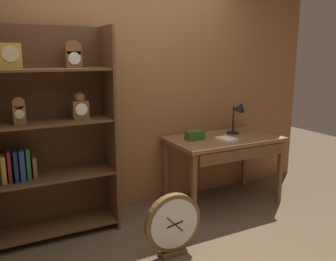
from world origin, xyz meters
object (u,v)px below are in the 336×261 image
toolbox_small (195,135)px  round_clock_large (173,224)px  bookshelf (47,136)px  workbench (225,145)px  desk_lamp (239,113)px  open_repair_manual (227,139)px

toolbox_small → round_clock_large: bearing=-131.5°
bookshelf → workbench: bearing=-5.3°
desk_lamp → round_clock_large: (-1.29, -0.79, -0.74)m
bookshelf → open_repair_manual: size_ratio=8.82×
bookshelf → desk_lamp: (2.13, -0.07, 0.06)m
workbench → open_repair_manual: bearing=-118.7°
toolbox_small → open_repair_manual: size_ratio=0.88×
bookshelf → open_repair_manual: bookshelf is taller
toolbox_small → open_repair_manual: (0.30, -0.17, -0.04)m
workbench → open_repair_manual: 0.15m
workbench → desk_lamp: size_ratio=3.23×
bookshelf → round_clock_large: bookshelf is taller
round_clock_large → toolbox_small: bearing=48.5°
bookshelf → toolbox_small: bearing=-4.1°
bookshelf → workbench: (1.87, -0.17, -0.27)m
round_clock_large → bookshelf: bearing=134.2°
bookshelf → round_clock_large: 1.38m
workbench → toolbox_small: 0.39m
workbench → round_clock_large: size_ratio=2.28×
round_clock_large → desk_lamp: bearing=31.6°
round_clock_large → workbench: bearing=33.9°
workbench → desk_lamp: desk_lamp is taller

